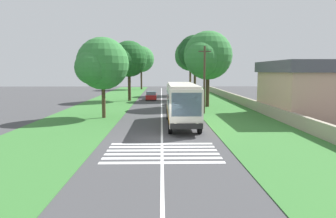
% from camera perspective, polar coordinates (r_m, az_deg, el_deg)
% --- Properties ---
extents(ground, '(160.00, 160.00, 0.00)m').
position_cam_1_polar(ground, '(23.12, -1.08, -5.43)').
color(ground, '#424244').
extents(grass_verge_left, '(120.00, 8.00, 0.04)m').
position_cam_1_polar(grass_verge_left, '(38.78, -13.33, -0.63)').
color(grass_verge_left, '#387533').
rests_on(grass_verge_left, ground).
extents(grass_verge_right, '(120.00, 8.00, 0.04)m').
position_cam_1_polar(grass_verge_right, '(38.79, 11.08, -0.58)').
color(grass_verge_right, '#387533').
rests_on(grass_verge_right, ground).
extents(centre_line, '(110.00, 0.16, 0.01)m').
position_cam_1_polar(centre_line, '(37.91, -1.12, -0.64)').
color(centre_line, silver).
rests_on(centre_line, ground).
extents(coach_bus, '(11.16, 2.62, 3.73)m').
position_cam_1_polar(coach_bus, '(28.92, 2.46, 1.32)').
color(coach_bus, silver).
rests_on(coach_bus, ground).
extents(zebra_crossing, '(4.95, 6.80, 0.01)m').
position_cam_1_polar(zebra_crossing, '(19.63, -1.07, -7.63)').
color(zebra_crossing, silver).
rests_on(zebra_crossing, ground).
extents(trailing_car_0, '(4.30, 1.78, 1.43)m').
position_cam_1_polar(trailing_car_0, '(46.64, 1.42, 1.56)').
color(trailing_car_0, gold).
rests_on(trailing_car_0, ground).
extents(trailing_car_1, '(4.30, 1.78, 1.43)m').
position_cam_1_polar(trailing_car_1, '(55.00, -2.97, 2.34)').
color(trailing_car_1, '#B21E1E').
rests_on(trailing_car_1, ground).
extents(roadside_tree_left_0, '(8.12, 6.85, 11.33)m').
position_cam_1_polar(roadside_tree_left_0, '(85.81, -4.93, 8.66)').
color(roadside_tree_left_0, '#3D2D1E').
rests_on(roadside_tree_left_0, grass_verge_left).
extents(roadside_tree_left_1, '(6.32, 5.35, 8.27)m').
position_cam_1_polar(roadside_tree_left_1, '(33.91, -11.69, 7.65)').
color(roadside_tree_left_1, '#4C3826').
rests_on(roadside_tree_left_1, grass_verge_left).
extents(roadside_tree_left_2, '(7.26, 5.90, 9.69)m').
position_cam_1_polar(roadside_tree_left_2, '(52.94, -7.13, 8.59)').
color(roadside_tree_left_2, '#3D2D1E').
rests_on(roadside_tree_left_2, grass_verge_left).
extents(roadside_tree_right_0, '(7.72, 6.26, 11.07)m').
position_cam_1_polar(roadside_tree_right_0, '(65.36, 3.81, 9.29)').
color(roadside_tree_right_0, brown).
rests_on(roadside_tree_right_0, grass_verge_right).
extents(roadside_tree_right_1, '(6.89, 5.87, 10.88)m').
position_cam_1_polar(roadside_tree_right_1, '(55.30, 4.67, 9.77)').
color(roadside_tree_right_1, '#3D2D1E').
rests_on(roadside_tree_right_1, grass_verge_right).
extents(roadside_tree_right_2, '(7.71, 6.51, 10.17)m').
position_cam_1_polar(roadside_tree_right_2, '(43.94, 6.82, 9.17)').
color(roadside_tree_right_2, '#3D2D1E').
rests_on(roadside_tree_right_2, grass_verge_right).
extents(utility_pole, '(0.24, 1.40, 7.62)m').
position_cam_1_polar(utility_pole, '(36.90, 6.45, 5.32)').
color(utility_pole, '#473828').
rests_on(utility_pole, grass_verge_right).
extents(roadside_wall, '(70.00, 0.40, 1.18)m').
position_cam_1_polar(roadside_wall, '(44.36, 14.03, 1.05)').
color(roadside_wall, '#9E937F').
rests_on(roadside_wall, grass_verge_right).
extents(roadside_building, '(11.08, 10.33, 5.91)m').
position_cam_1_polar(roadside_building, '(37.66, 24.94, 3.28)').
color(roadside_building, tan).
rests_on(roadside_building, ground).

